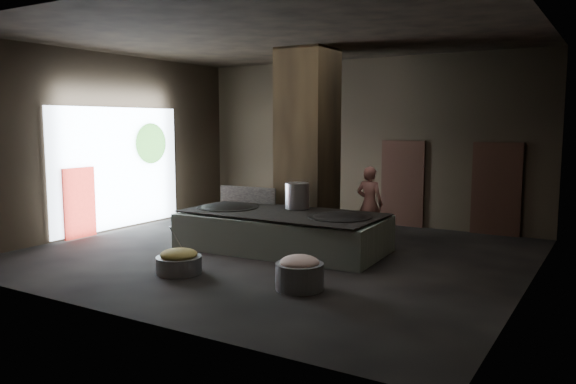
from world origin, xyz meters
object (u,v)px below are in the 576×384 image
Objects in this scene: wok_left at (228,211)px; meat_basin at (299,276)px; wok_right at (339,221)px; veg_basin at (179,265)px; cook at (369,204)px; hearth_platform at (282,232)px; stock_pot at (297,196)px.

meat_basin is (3.25, -2.32, -0.53)m from wok_left.
wok_left is at bearing -177.95° from wok_right.
veg_basin is at bearing -126.29° from wok_right.
cook is 4.28m from meat_basin.
hearth_platform is 2.28m from cook.
meat_basin is (0.45, -2.42, -0.53)m from wok_right.
veg_basin is (-0.67, -3.19, -0.98)m from stock_pot.
wok_right is at bearing 2.05° from wok_left.
veg_basin is (-0.62, -2.64, -0.23)m from hearth_platform.
wok_right reaches higher than veg_basin.
cook reaches higher than meat_basin.
cook reaches higher than veg_basin.
hearth_platform is 2.72m from veg_basin.
stock_pot is 1.78m from cook.
cook is at bearing 97.20° from meat_basin.
wok_left is 1.66× the size of veg_basin.
wok_left is 2.42× the size of stock_pot.
hearth_platform is 2.97m from meat_basin.
meat_basin is at bearing -55.98° from hearth_platform.
cook is at bearing 67.08° from veg_basin.
stock_pot is (-1.30, 0.50, 0.38)m from wok_right.
stock_pot reaches higher than meat_basin.
meat_basin is at bearing 98.67° from cook.
wok_left is at bearing 36.14° from cook.
cook is at bearing 52.13° from hearth_platform.
meat_basin is (1.80, -2.37, -0.16)m from hearth_platform.
hearth_platform is at bearing 1.97° from wok_left.
hearth_platform is 5.49× the size of meat_basin.
stock_pot is at bearing 158.96° from wok_right.
cook is (-0.08, 1.78, 0.13)m from wok_right.
hearth_platform is 3.41× the size of wok_right.
hearth_platform reaches higher than meat_basin.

